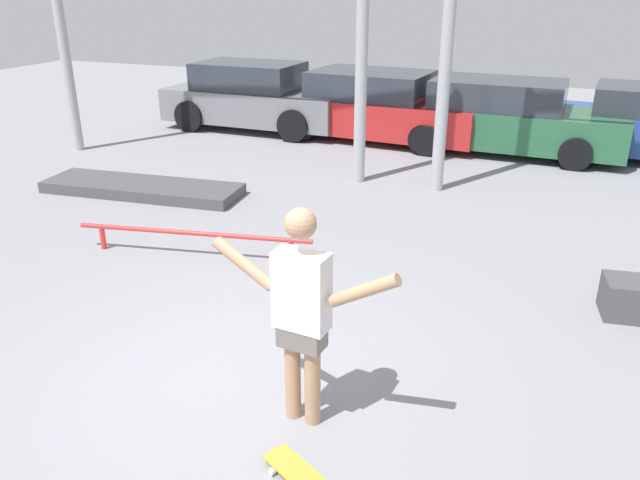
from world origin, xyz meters
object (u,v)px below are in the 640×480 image
(grind_rail, at_px, (194,236))
(parked_car_red, at_px, (376,107))
(parked_car_grey, at_px, (255,98))
(parked_car_green, at_px, (502,118))
(skateboarder, at_px, (302,308))
(manual_pad, at_px, (142,188))

(grind_rail, distance_m, parked_car_red, 6.91)
(parked_car_grey, height_order, parked_car_green, parked_car_grey)
(parked_car_grey, bearing_deg, parked_car_green, 0.60)
(parked_car_grey, bearing_deg, parked_car_red, 3.20)
(parked_car_grey, distance_m, parked_car_green, 5.55)
(skateboarder, relative_size, parked_car_grey, 0.42)
(grind_rail, xyz_separation_m, parked_car_grey, (-2.53, 6.80, 0.45))
(grind_rail, bearing_deg, skateboarder, -44.35)
(parked_car_grey, bearing_deg, grind_rail, -68.17)
(parked_car_green, bearing_deg, grind_rail, -111.69)
(manual_pad, height_order, parked_car_green, parked_car_green)
(grind_rail, height_order, parked_car_grey, parked_car_grey)
(skateboarder, distance_m, grind_rail, 3.55)
(skateboarder, distance_m, parked_car_red, 9.58)
(manual_pad, distance_m, parked_car_red, 5.64)
(manual_pad, xyz_separation_m, grind_rail, (2.13, -1.86, 0.19))
(parked_car_red, relative_size, parked_car_green, 1.00)
(parked_car_red, bearing_deg, manual_pad, -111.23)
(parked_car_grey, xyz_separation_m, parked_car_red, (2.87, 0.09, -0.03))
(skateboarder, bearing_deg, grind_rail, 141.29)
(parked_car_grey, relative_size, parked_car_red, 0.92)
(skateboarder, distance_m, parked_car_green, 9.18)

